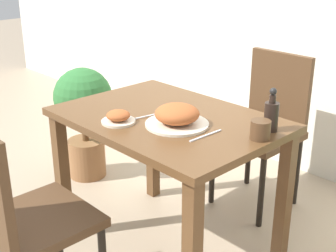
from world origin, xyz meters
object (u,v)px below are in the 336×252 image
(drink_cup, at_px, (260,130))
(sauce_bottle, at_px, (271,115))
(chair_far, at_px, (266,121))
(food_plate, at_px, (177,116))
(potted_plant_left, at_px, (84,111))
(side_plate, at_px, (118,117))
(chair_near, at_px, (18,214))

(drink_cup, height_order, sauce_bottle, sauce_bottle)
(chair_far, distance_m, drink_cup, 0.85)
(food_plate, distance_m, sauce_bottle, 0.41)
(drink_cup, bearing_deg, potted_plant_left, 176.66)
(chair_far, xyz_separation_m, drink_cup, (0.43, -0.68, 0.26))
(food_plate, bearing_deg, drink_cup, 22.00)
(side_plate, xyz_separation_m, drink_cup, (0.56, 0.31, 0.02))
(side_plate, bearing_deg, sauce_bottle, 38.06)
(chair_near, distance_m, food_plate, 0.78)
(chair_far, xyz_separation_m, food_plate, (0.08, -0.82, 0.26))
(sauce_bottle, distance_m, potted_plant_left, 1.46)
(side_plate, relative_size, sauce_bottle, 0.80)
(chair_near, bearing_deg, side_plate, -84.41)
(food_plate, relative_size, side_plate, 1.84)
(food_plate, height_order, sauce_bottle, sauce_bottle)
(drink_cup, xyz_separation_m, potted_plant_left, (-1.44, 0.08, -0.31))
(side_plate, relative_size, potted_plant_left, 0.21)
(drink_cup, height_order, potted_plant_left, drink_cup)
(sauce_bottle, bearing_deg, food_plate, -142.59)
(chair_far, relative_size, food_plate, 3.18)
(sauce_bottle, bearing_deg, side_plate, -141.94)
(sauce_bottle, xyz_separation_m, potted_plant_left, (-1.42, -0.02, -0.34))
(chair_near, distance_m, drink_cup, 1.03)
(chair_near, relative_size, sauce_bottle, 4.69)
(food_plate, relative_size, sauce_bottle, 1.47)
(food_plate, xyz_separation_m, potted_plant_left, (-1.10, 0.23, -0.31))
(sauce_bottle, relative_size, potted_plant_left, 0.26)
(side_plate, distance_m, potted_plant_left, 1.02)
(chair_far, relative_size, potted_plant_left, 1.20)
(drink_cup, bearing_deg, chair_near, -120.38)
(side_plate, height_order, drink_cup, drink_cup)
(drink_cup, relative_size, potted_plant_left, 0.11)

